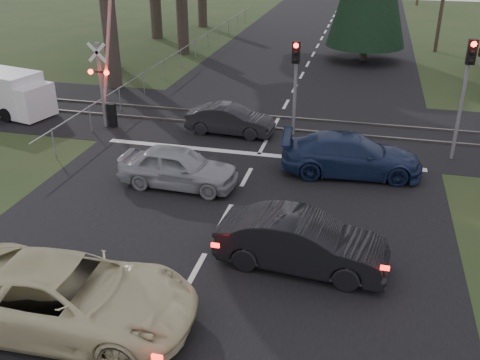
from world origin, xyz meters
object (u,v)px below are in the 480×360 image
(crossing_signal, at_px, (106,83))
(blue_sedan, at_px, (351,155))
(traffic_signal_center, at_px, (295,72))
(cream_coupe, at_px, (67,296))
(dark_car_far, at_px, (230,120))
(dark_hatchback, at_px, (302,243))
(traffic_signal_right, at_px, (468,77))
(white_van, at_px, (2,92))
(silver_car, at_px, (178,167))

(crossing_signal, bearing_deg, blue_sedan, -13.09)
(traffic_signal_center, bearing_deg, cream_coupe, -103.12)
(blue_sedan, relative_size, dark_car_far, 1.34)
(crossing_signal, height_order, blue_sedan, crossing_signal)
(cream_coupe, distance_m, dark_hatchback, 6.03)
(traffic_signal_center, bearing_deg, traffic_signal_right, -10.41)
(cream_coupe, distance_m, white_van, 17.17)
(traffic_signal_right, bearing_deg, blue_sedan, -150.15)
(crossing_signal, relative_size, white_van, 1.24)
(dark_car_far, bearing_deg, silver_car, 178.44)
(blue_sedan, bearing_deg, dark_car_far, 55.14)
(silver_car, bearing_deg, white_van, 65.01)
(silver_car, bearing_deg, blue_sedan, -64.73)
(traffic_signal_right, relative_size, dark_hatchback, 1.03)
(traffic_signal_center, relative_size, blue_sedan, 0.80)
(blue_sedan, height_order, white_van, white_van)
(traffic_signal_right, relative_size, traffic_signal_center, 1.15)
(traffic_signal_center, bearing_deg, dark_car_far, -170.89)
(crossing_signal, xyz_separation_m, silver_car, (5.10, -5.03, -1.34))
(cream_coupe, bearing_deg, traffic_signal_center, -15.42)
(crossing_signal, bearing_deg, dark_hatchback, -41.83)
(traffic_signal_right, distance_m, white_van, 20.86)
(cream_coupe, distance_m, dark_car_far, 13.00)
(dark_car_far, xyz_separation_m, white_van, (-11.45, 0.16, 0.42))
(cream_coupe, xyz_separation_m, blue_sedan, (5.79, 9.99, -0.08))
(dark_car_far, bearing_deg, traffic_signal_right, -91.62)
(traffic_signal_right, distance_m, dark_car_far, 9.68)
(crossing_signal, distance_m, blue_sedan, 11.30)
(cream_coupe, height_order, dark_hatchback, cream_coupe)
(traffic_signal_center, height_order, dark_hatchback, traffic_signal_center)
(dark_hatchback, relative_size, blue_sedan, 0.89)
(cream_coupe, relative_size, dark_car_far, 1.55)
(blue_sedan, distance_m, white_van, 17.13)
(dark_hatchback, distance_m, dark_car_far, 10.39)
(cream_coupe, distance_m, blue_sedan, 11.55)
(traffic_signal_right, xyz_separation_m, dark_car_far, (-9.27, 0.77, -2.68))
(white_van, bearing_deg, dark_hatchback, -17.70)
(dark_hatchback, relative_size, white_van, 0.82)
(traffic_signal_center, bearing_deg, dark_hatchback, -80.13)
(traffic_signal_right, height_order, white_van, traffic_signal_right)
(traffic_signal_right, distance_m, blue_sedan, 5.17)
(cream_coupe, xyz_separation_m, dark_hatchback, (4.84, 3.60, -0.07))
(traffic_signal_right, xyz_separation_m, cream_coupe, (-9.68, -12.22, -2.49))
(crossing_signal, bearing_deg, silver_car, -44.57)
(traffic_signal_center, relative_size, white_van, 0.73)
(crossing_signal, bearing_deg, white_van, 174.01)
(dark_hatchback, xyz_separation_m, blue_sedan, (0.95, 6.39, -0.01))
(silver_car, height_order, dark_car_far, silver_car)
(dark_hatchback, height_order, dark_car_far, dark_hatchback)
(dark_car_far, distance_m, white_van, 11.46)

